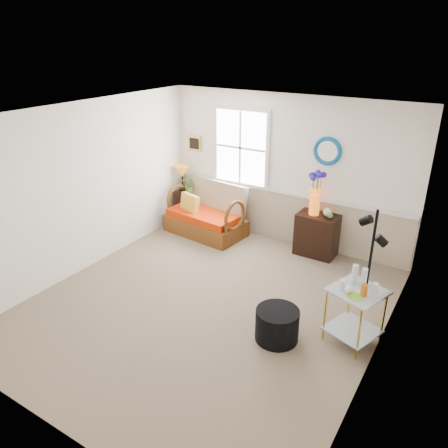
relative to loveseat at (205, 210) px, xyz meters
The scene contains 19 objects.
floor 2.44m from the loveseat, 55.61° to the right, with size 4.50×5.00×0.01m, color #816C58.
ceiling 3.20m from the loveseat, 55.61° to the right, with size 4.50×5.00×0.01m, color white.
walls 2.53m from the loveseat, 55.61° to the right, with size 4.51×5.01×2.60m.
wainscot 1.44m from the loveseat, 20.64° to the left, with size 4.46×0.02×0.90m, color tan.
chair_rail 1.51m from the loveseat, 20.26° to the left, with size 4.46×0.04×0.06m, color silver.
window 1.31m from the loveseat, 47.94° to the left, with size 1.14×0.06×1.44m, color white, non-canonical shape.
picture 1.32m from the loveseat, 138.30° to the left, with size 0.28×0.03×0.28m, color #B1822A.
mirror 2.47m from the loveseat, 13.93° to the left, with size 0.47×0.47×0.07m, color #1266A3.
loveseat is the anchor object (origin of this frame).
throw_pillow 0.32m from the loveseat, 163.04° to the right, with size 0.43×0.11×0.43m, color orange, non-canonical shape.
lamp_stand 0.78m from the loveseat, 156.73° to the left, with size 0.35×0.35×0.62m, color black, non-canonical shape.
table_lamp 0.87m from the loveseat, 159.55° to the left, with size 0.29×0.29×0.52m, color #BD821B, non-canonical shape.
potted_plant 0.69m from the loveseat, 151.95° to the left, with size 0.30×0.34×0.26m, color #4E8237.
cabinet 2.10m from the loveseat, ahead, with size 0.68×0.43×0.72m, color black, non-canonical shape.
flower_vase 2.11m from the loveseat, ahead, with size 0.22×0.22×0.74m, color orange, non-canonical shape.
side_table 3.70m from the loveseat, 26.99° to the right, with size 0.57×0.57×0.73m, color gold, non-canonical shape.
tabletop_items 3.72m from the loveseat, 26.99° to the right, with size 0.41×0.41×0.25m, color silver, non-canonical shape.
floor_lamp 3.67m from the loveseat, 23.74° to the right, with size 0.24×0.24×1.68m, color black, non-canonical shape.
ottoman 3.30m from the loveseat, 40.44° to the right, with size 0.54×0.54×0.41m, color black.
Camera 1 is at (2.92, -4.24, 3.48)m, focal length 35.00 mm.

